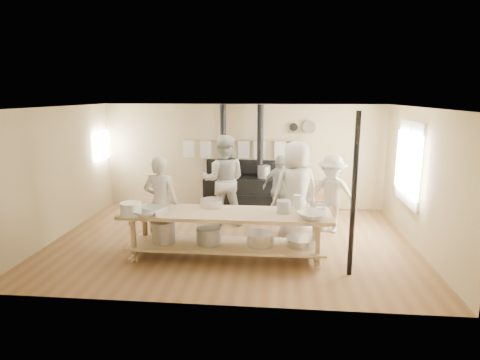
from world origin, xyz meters
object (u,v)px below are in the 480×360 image
object	(u,v)px
cook_far_left	(161,203)
stove	(241,190)
cook_center	(296,191)
cook_by_window	(331,194)
cook_right	(280,190)
chair	(320,205)
roasting_pan	(151,210)
cook_left	(224,180)
prep_table	(225,230)

from	to	relation	value
cook_far_left	stove	bearing A→B (deg)	-112.60
cook_center	cook_by_window	world-z (taller)	cook_center
cook_right	chair	size ratio (longest dim) A/B	1.95
roasting_pan	cook_left	bearing A→B (deg)	65.10
cook_left	roasting_pan	size ratio (longest dim) A/B	4.25
prep_table	cook_left	size ratio (longest dim) A/B	1.82
cook_center	roasting_pan	distance (m)	2.83
cook_left	cook_by_window	bearing A→B (deg)	169.38
stove	cook_center	xyz separation A→B (m)	(1.25, -1.85, 0.46)
stove	cook_by_window	size ratio (longest dim) A/B	1.59
stove	cook_right	xyz separation A→B (m)	(0.95, -0.97, 0.26)
cook_center	roasting_pan	xyz separation A→B (m)	(-2.51, -1.32, -0.08)
prep_table	roasting_pan	bearing A→B (deg)	-173.23
cook_far_left	chair	size ratio (longest dim) A/B	2.20
chair	roasting_pan	world-z (taller)	roasting_pan
cook_far_left	cook_center	bearing A→B (deg)	-159.95
stove	roasting_pan	size ratio (longest dim) A/B	5.58
stove	cook_far_left	xyz separation A→B (m)	(-1.25, -2.63, 0.36)
cook_left	chair	bearing A→B (deg)	-159.53
cook_left	roasting_pan	xyz separation A→B (m)	(-0.97, -2.09, -0.09)
cook_far_left	cook_left	xyz separation A→B (m)	(0.96, 1.55, 0.11)
cook_center	stove	bearing A→B (deg)	-77.48
prep_table	roasting_pan	distance (m)	1.32
prep_table	stove	bearing A→B (deg)	89.96
stove	chair	world-z (taller)	stove
cook_center	cook_by_window	distance (m)	0.89
prep_table	roasting_pan	world-z (taller)	roasting_pan
prep_table	cook_center	world-z (taller)	cook_center
stove	chair	bearing A→B (deg)	-4.51
cook_left	cook_by_window	xyz separation A→B (m)	(2.29, -0.34, -0.18)
chair	cook_center	bearing A→B (deg)	-111.14
prep_table	cook_by_window	world-z (taller)	cook_by_window
cook_far_left	cook_right	xyz separation A→B (m)	(2.20, 1.66, -0.10)
stove	cook_right	distance (m)	1.38
cook_right	roasting_pan	distance (m)	3.12
prep_table	cook_by_window	xyz separation A→B (m)	(2.00, 1.61, 0.30)
prep_table	cook_left	distance (m)	2.02
cook_left	chair	size ratio (longest dim) A/B	2.49
prep_table	cook_center	bearing A→B (deg)	43.00
prep_table	cook_left	world-z (taller)	cook_left
chair	cook_right	bearing A→B (deg)	-139.43
prep_table	cook_far_left	size ratio (longest dim) A/B	2.05
prep_table	cook_far_left	distance (m)	1.35
cook_left	cook_center	world-z (taller)	cook_left
roasting_pan	cook_center	bearing A→B (deg)	27.70
cook_right	cook_by_window	xyz separation A→B (m)	(1.05, -0.44, 0.04)
cook_by_window	chair	distance (m)	1.39
cook_right	cook_by_window	world-z (taller)	cook_by_window
cook_right	cook_by_window	distance (m)	1.14
cook_by_window	roasting_pan	xyz separation A→B (m)	(-3.26, -1.76, 0.09)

